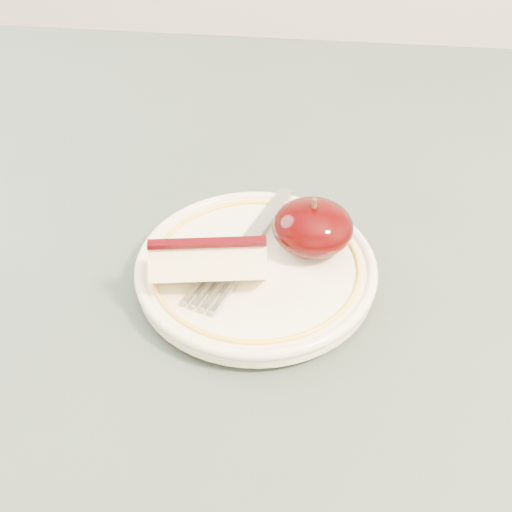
# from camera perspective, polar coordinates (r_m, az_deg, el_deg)

# --- Properties ---
(table) EXTENTS (0.90, 0.90, 0.75)m
(table) POSITION_cam_1_polar(r_m,az_deg,el_deg) (0.64, -0.49, -7.45)
(table) COLOR brown
(table) RESTS_ON ground
(plate) EXTENTS (0.19, 0.19, 0.02)m
(plate) POSITION_cam_1_polar(r_m,az_deg,el_deg) (0.57, 0.00, -1.06)
(plate) COLOR #ECE2C5
(plate) RESTS_ON table
(apple_half) EXTENTS (0.07, 0.06, 0.05)m
(apple_half) POSITION_cam_1_polar(r_m,az_deg,el_deg) (0.57, 4.56, 2.32)
(apple_half) COLOR black
(apple_half) RESTS_ON plate
(apple_wedge) EXTENTS (0.09, 0.05, 0.04)m
(apple_wedge) POSITION_cam_1_polar(r_m,az_deg,el_deg) (0.54, -3.85, -0.57)
(apple_wedge) COLOR beige
(apple_wedge) RESTS_ON plate
(fork) EXTENTS (0.07, 0.16, 0.00)m
(fork) POSITION_cam_1_polar(r_m,az_deg,el_deg) (0.57, -0.95, 0.68)
(fork) COLOR #93959B
(fork) RESTS_ON plate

